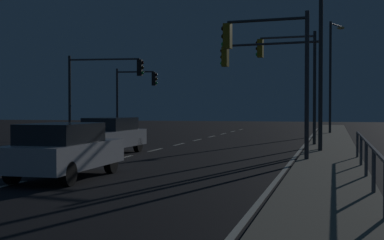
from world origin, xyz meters
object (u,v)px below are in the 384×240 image
Objects in this scene: car at (64,150)px; traffic_light_far_left at (273,69)px; traffic_light_mid_right at (135,89)px; street_lamp_median at (332,67)px; traffic_light_far_center at (290,66)px; street_lamp_mid_block at (320,36)px; traffic_light_near_left at (103,80)px; traffic_light_near_right at (269,57)px; car_oncoming at (109,135)px.

traffic_light_far_left is (4.64, 11.37, 2.96)m from car.
car is at bearing -73.88° from traffic_light_mid_right.
traffic_light_far_left is 16.21m from street_lamp_median.
street_lamp_mid_block reaches higher than traffic_light_far_center.
traffic_light_near_left is at bearing 156.72° from street_lamp_mid_block.
car is 15.51m from traffic_light_far_center.
traffic_light_near_right reaches higher than traffic_light_far_left.
street_lamp_mid_block is (2.12, -0.91, 1.36)m from traffic_light_far_left.
street_lamp_mid_block is at bearing -23.28° from traffic_light_far_left.
street_lamp_median is at bearing 64.75° from car_oncoming.
traffic_light_far_center is 0.70× the size of street_lamp_median.
car_oncoming is at bearing -73.15° from traffic_light_mid_right.
traffic_light_far_center is 1.18× the size of traffic_light_mid_right.
traffic_light_far_left is at bearing 94.44° from traffic_light_near_right.
car is at bearing -69.27° from traffic_light_near_left.
traffic_light_near_left is at bearing 156.71° from traffic_light_far_left.
traffic_light_far_center is (7.19, 6.52, 3.30)m from car_oncoming.
traffic_light_near_left is 14.02m from street_lamp_mid_block.
traffic_light_far_center is at bearing -36.13° from traffic_light_mid_right.
street_lamp_mid_block is (-0.46, -16.87, 0.12)m from street_lamp_median.
car is 0.86× the size of traffic_light_near_left.
car is 0.99× the size of car_oncoming.
traffic_light_far_center is 0.68× the size of street_lamp_mid_block.
street_lamp_median is 0.97× the size of street_lamp_mid_block.
traffic_light_far_center is 13.27m from street_lamp_median.
car_oncoming is at bearing -162.75° from street_lamp_mid_block.
traffic_light_near_left is 1.06× the size of traffic_light_mid_right.
traffic_light_mid_right is (-6.60, 22.83, 2.56)m from car.
traffic_light_near_left reaches higher than car.
traffic_light_near_right is at bearing 51.37° from car.
traffic_light_near_right is 0.63× the size of street_lamp_mid_block.
traffic_light_near_right is at bearing -90.94° from traffic_light_far_center.
traffic_light_mid_right is at bearing 143.87° from traffic_light_far_center.
traffic_light_far_left is at bearing -45.56° from traffic_light_mid_right.
car_oncoming is 15.98m from traffic_light_mid_right.
traffic_light_far_center is 1.07× the size of traffic_light_near_right.
car_oncoming is 0.78× the size of traffic_light_far_center.
car is 0.77× the size of traffic_light_far_center.
street_lamp_mid_block is at bearing -42.80° from traffic_light_mid_right.
car_oncoming is 0.53× the size of street_lamp_mid_block.
traffic_light_far_left is 0.62× the size of street_lamp_median.
traffic_light_far_center reaches higher than traffic_light_near_left.
traffic_light_far_center is (5.16, 14.25, 3.30)m from car.
car_oncoming is 10.16m from street_lamp_mid_block.
car is 7.99m from car_oncoming.
traffic_light_far_center reaches higher than car_oncoming.
traffic_light_near_right reaches higher than traffic_light_mid_right.
traffic_light_far_center is 1.12× the size of traffic_light_near_left.
traffic_light_near_left is 1.01× the size of traffic_light_far_left.
traffic_light_mid_right is 0.59× the size of street_lamp_median.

